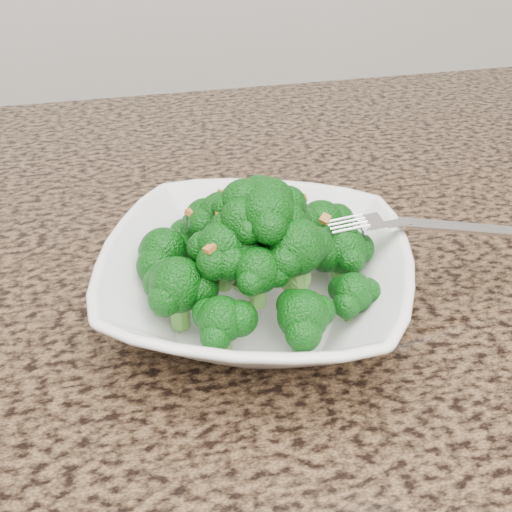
{
  "coord_description": "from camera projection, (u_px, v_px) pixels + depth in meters",
  "views": [
    {
      "loc": [
        0.07,
        -0.05,
        1.21
      ],
      "look_at": [
        0.15,
        0.33,
        0.95
      ],
      "focal_mm": 45.0,
      "sensor_mm": 36.0,
      "label": 1
    }
  ],
  "objects": [
    {
      "name": "granite_counter",
      "position": [
        54.0,
        383.0,
        0.45
      ],
      "size": [
        1.64,
        1.04,
        0.03
      ],
      "primitive_type": "cube",
      "color": "brown",
      "rests_on": "cabinet"
    },
    {
      "name": "bowl",
      "position": [
        256.0,
        280.0,
        0.48
      ],
      "size": [
        0.29,
        0.29,
        0.06
      ],
      "primitive_type": "imported",
      "rotation": [
        0.0,
        0.0,
        -0.34
      ],
      "color": "white",
      "rests_on": "granite_counter"
    },
    {
      "name": "broccoli_pile",
      "position": [
        256.0,
        207.0,
        0.45
      ],
      "size": [
        0.2,
        0.2,
        0.07
      ],
      "primitive_type": null,
      "color": "#094F0B",
      "rests_on": "bowl"
    },
    {
      "name": "garlic_topping",
      "position": [
        256.0,
        157.0,
        0.42
      ],
      "size": [
        0.12,
        0.12,
        0.01
      ],
      "primitive_type": null,
      "color": "#B6712C",
      "rests_on": "broccoli_pile"
    },
    {
      "name": "fork",
      "position": [
        400.0,
        224.0,
        0.48
      ],
      "size": [
        0.19,
        0.03,
        0.01
      ],
      "primitive_type": null,
      "rotation": [
        0.0,
        0.0,
        -0.02
      ],
      "color": "silver",
      "rests_on": "bowl"
    }
  ]
}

